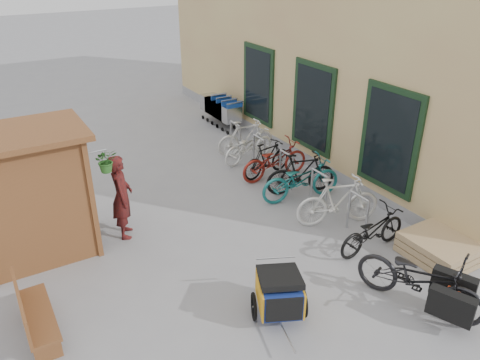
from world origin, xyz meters
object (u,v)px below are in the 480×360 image
person_kiosk (122,197)px  bike_2 (301,179)px  bike_3 (301,173)px  bike_6 (249,146)px  bike_0 (373,230)px  bench (32,313)px  bike_5 (267,159)px  bike_4 (275,160)px  kiosk (23,179)px  bike_1 (338,201)px  bike_7 (246,137)px  shopping_carts (220,108)px  cargo_bike (422,280)px  pallet_stack (439,249)px  child_trailer (280,292)px

person_kiosk → bike_2: 3.93m
bike_3 → bike_6: (-0.09, 2.15, -0.06)m
person_kiosk → bike_0: 4.78m
bench → bike_2: 6.05m
bike_5 → bike_4: bearing=-166.9°
kiosk → bench: (-0.39, -2.18, -1.11)m
kiosk → bike_6: kiosk is taller
bike_1 → bike_7: size_ratio=1.08×
shopping_carts → bike_7: size_ratio=1.16×
bike_3 → bike_4: size_ratio=0.91×
cargo_bike → bike_1: bearing=55.7°
pallet_stack → bench: bearing=165.8°
cargo_bike → bike_2: size_ratio=1.12×
bike_6 → bike_7: size_ratio=1.01×
bike_2 → bike_3: 0.31m
child_trailer → bike_1: bearing=57.1°
bike_3 → bike_4: (-0.07, 0.95, -0.02)m
pallet_stack → cargo_bike: size_ratio=0.57×
pallet_stack → bike_6: bike_6 is taller
child_trailer → bike_5: bike_5 is taller
shopping_carts → bike_1: size_ratio=1.07×
kiosk → bike_4: kiosk is taller
bike_3 → bike_5: (-0.16, 1.17, -0.05)m
kiosk → bench: 2.48m
child_trailer → bike_3: bike_3 is taller
bike_2 → kiosk: bearing=91.8°
bench → bike_3: bike_3 is taller
bike_0 → bike_7: bearing=-6.3°
kiosk → person_kiosk: bearing=-6.3°
pallet_stack → bike_0: size_ratio=0.76×
bench → bike_2: bearing=13.5°
bike_2 → bike_7: bike_2 is taller
bike_1 → bike_4: 2.44m
bike_2 → bike_4: (0.12, 1.20, -0.02)m
bench → bike_6: (5.97, 3.82, -0.00)m
bench → bike_6: size_ratio=0.82×
bike_0 → cargo_bike: bearing=159.4°
kiosk → bike_2: 5.64m
bike_3 → bike_5: size_ratio=1.10×
bike_2 → bike_5: bearing=8.5°
bike_3 → bike_2: bearing=159.8°
bike_5 → bike_2: bearing=169.4°
bench → bike_1: bike_1 is taller
shopping_carts → bike_1: bearing=-97.0°
kiosk → bike_4: bearing=4.5°
bike_6 → bike_5: bearing=164.2°
shopping_carts → bike_7: 2.47m
person_kiosk → bike_4: person_kiosk is taller
child_trailer → bike_1: bike_1 is taller
pallet_stack → cargo_bike: cargo_bike is taller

